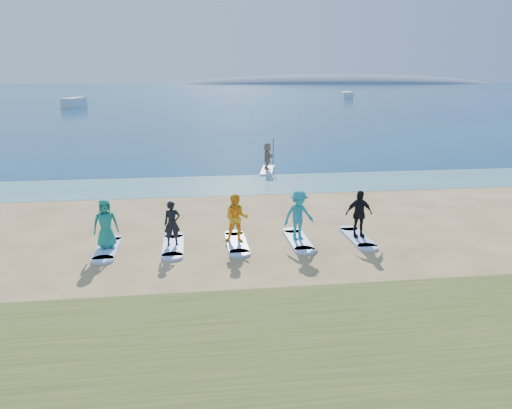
{
  "coord_description": "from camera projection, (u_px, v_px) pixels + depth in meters",
  "views": [
    {
      "loc": [
        -1.65,
        -15.7,
        5.77
      ],
      "look_at": [
        0.76,
        2.0,
        1.1
      ],
      "focal_mm": 35.0,
      "sensor_mm": 36.0,
      "label": 1
    }
  ],
  "objects": [
    {
      "name": "ground",
      "position": [
        242.0,
        252.0,
        16.73
      ],
      "size": [
        600.0,
        600.0,
        0.0
      ],
      "primitive_type": "plane",
      "color": "tan",
      "rests_on": "ground"
    },
    {
      "name": "paddleboard",
      "position": [
        267.0,
        170.0,
        30.59
      ],
      "size": [
        1.35,
        3.08,
        0.12
      ],
      "primitive_type": "cube",
      "rotation": [
        0.0,
        0.0,
        -0.22
      ],
      "color": "silver",
      "rests_on": "ground"
    },
    {
      "name": "boat_offshore_b",
      "position": [
        347.0,
        99.0,
        120.87
      ],
      "size": [
        3.03,
        5.87,
        1.69
      ],
      "primitive_type": "cube",
      "rotation": [
        0.0,
        0.0,
        -0.15
      ],
      "color": "silver",
      "rests_on": "ground"
    },
    {
      "name": "student_2",
      "position": [
        236.0,
        218.0,
        17.24
      ],
      "size": [
        0.94,
        0.79,
        1.71
      ],
      "primitive_type": "imported",
      "rotation": [
        0.0,
        0.0,
        -0.18
      ],
      "color": "#F9A41A",
      "rests_on": "surfboard_2"
    },
    {
      "name": "surfboard_0",
      "position": [
        108.0,
        249.0,
        16.89
      ],
      "size": [
        0.7,
        2.2,
        0.09
      ],
      "primitive_type": "cube",
      "color": "#A4C5FF",
      "rests_on": "ground"
    },
    {
      "name": "student_3",
      "position": [
        299.0,
        215.0,
        17.52
      ],
      "size": [
        1.29,
        0.96,
        1.78
      ],
      "primitive_type": "imported",
      "rotation": [
        0.0,
        0.0,
        0.29
      ],
      "color": "teal",
      "rests_on": "surfboard_3"
    },
    {
      "name": "surfboard_3",
      "position": [
        298.0,
        240.0,
        17.76
      ],
      "size": [
        0.7,
        2.2,
        0.09
      ],
      "primitive_type": "cube",
      "color": "#A4C5FF",
      "rests_on": "ground"
    },
    {
      "name": "ocean",
      "position": [
        191.0,
        92.0,
        170.1
      ],
      "size": [
        600.0,
        600.0,
        0.0
      ],
      "primitive_type": "plane",
      "color": "navy",
      "rests_on": "ground"
    },
    {
      "name": "student_1",
      "position": [
        172.0,
        223.0,
        16.97
      ],
      "size": [
        0.62,
        0.46,
        1.54
      ],
      "primitive_type": "imported",
      "rotation": [
        0.0,
        0.0,
        0.18
      ],
      "color": "black",
      "rests_on": "surfboard_1"
    },
    {
      "name": "student_0",
      "position": [
        106.0,
        224.0,
        16.67
      ],
      "size": [
        0.92,
        0.71,
        1.68
      ],
      "primitive_type": "imported",
      "rotation": [
        0.0,
        0.0,
        0.23
      ],
      "color": "#1A7F70",
      "rests_on": "surfboard_0"
    },
    {
      "name": "boat_offshore_a",
      "position": [
        74.0,
        107.0,
        89.69
      ],
      "size": [
        3.3,
        7.21,
        1.72
      ],
      "primitive_type": "cube",
      "rotation": [
        0.0,
        0.0,
        -0.14
      ],
      "color": "silver",
      "rests_on": "ground"
    },
    {
      "name": "student_4",
      "position": [
        359.0,
        214.0,
        17.82
      ],
      "size": [
        1.02,
        0.48,
        1.71
      ],
      "primitive_type": "imported",
      "rotation": [
        0.0,
        0.0,
        0.06
      ],
      "color": "black",
      "rests_on": "surfboard_4"
    },
    {
      "name": "surfboard_2",
      "position": [
        237.0,
        243.0,
        17.47
      ],
      "size": [
        0.7,
        2.2,
        0.09
      ],
      "primitive_type": "cube",
      "color": "#A4C5FF",
      "rests_on": "ground"
    },
    {
      "name": "surfboard_4",
      "position": [
        358.0,
        238.0,
        18.04
      ],
      "size": [
        0.7,
        2.2,
        0.09
      ],
      "primitive_type": "cube",
      "color": "#A4C5FF",
      "rests_on": "ground"
    },
    {
      "name": "paddleboarder",
      "position": [
        267.0,
        156.0,
        30.37
      ],
      "size": [
        0.54,
        1.54,
        1.64
      ],
      "primitive_type": "imported",
      "rotation": [
        0.0,
        0.0,
        1.61
      ],
      "color": "tan",
      "rests_on": "paddleboard"
    },
    {
      "name": "shallow_water",
      "position": [
        221.0,
        185.0,
        26.79
      ],
      "size": [
        600.0,
        600.0,
        0.0
      ],
      "primitive_type": "plane",
      "color": "teal",
      "rests_on": "ground"
    },
    {
      "name": "surfboard_1",
      "position": [
        173.0,
        246.0,
        17.18
      ],
      "size": [
        0.7,
        2.2,
        0.09
      ],
      "primitive_type": "cube",
      "color": "#A4C5FF",
      "rests_on": "ground"
    },
    {
      "name": "island_ridge",
      "position": [
        339.0,
        84.0,
        316.73
      ],
      "size": [
        220.0,
        56.0,
        18.0
      ],
      "primitive_type": "ellipsoid",
      "color": "slate",
      "rests_on": "ground"
    }
  ]
}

